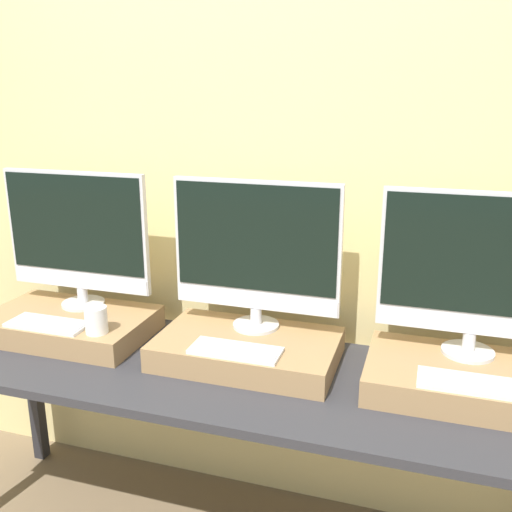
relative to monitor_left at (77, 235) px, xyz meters
name	(u,v)px	position (x,y,z in m)	size (l,w,h in m)	color
wall_back	(274,186)	(0.71, 0.22, 0.19)	(8.00, 0.04, 2.60)	#DBC684
workbench	(240,389)	(0.71, -0.17, -0.44)	(2.27, 0.65, 0.74)	#2D2D33
wooden_riser_left	(70,324)	(0.00, -0.10, -0.33)	(0.61, 0.38, 0.09)	#99754C
monitor_left	(77,235)	(0.00, 0.00, 0.00)	(0.59, 0.16, 0.52)	silver
keyboard_left	(48,324)	(0.00, -0.22, -0.28)	(0.29, 0.12, 0.01)	silver
mug	(96,320)	(0.20, -0.22, -0.24)	(0.08, 0.08, 0.09)	white
wooden_riser_center	(247,349)	(0.71, -0.10, -0.33)	(0.61, 0.38, 0.09)	#99754C
monitor_center	(256,250)	(0.71, 0.00, 0.00)	(0.59, 0.16, 0.52)	silver
keyboard_center	(236,350)	(0.71, -0.22, -0.28)	(0.29, 0.12, 0.01)	silver
wooden_riser_right	(467,380)	(1.42, -0.10, -0.33)	(0.61, 0.38, 0.09)	#99754C
monitor_right	(477,269)	(1.42, 0.00, 0.00)	(0.59, 0.16, 0.52)	silver
keyboard_right	(471,383)	(1.42, -0.22, -0.28)	(0.29, 0.12, 0.01)	silver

